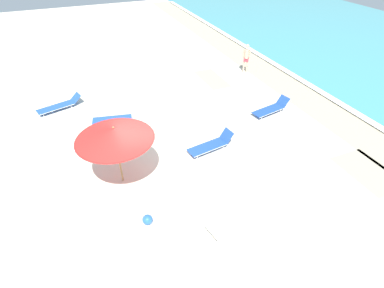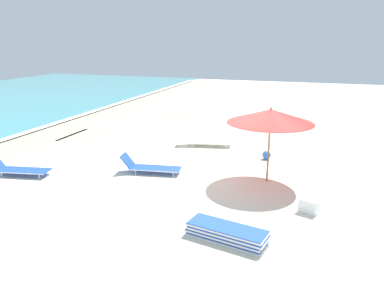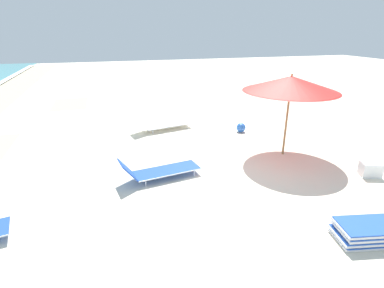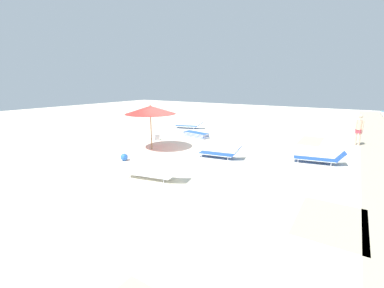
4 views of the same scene
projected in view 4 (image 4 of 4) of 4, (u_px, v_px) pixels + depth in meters
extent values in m
cube|color=beige|center=(175.00, 153.00, 13.46)|extent=(60.00, 60.00, 0.16)
cube|color=#B3A68B|center=(311.00, 141.00, 15.82)|extent=(2.89, 1.26, 0.00)
cube|color=#B3A68B|center=(331.00, 221.00, 6.65)|extent=(2.42, 1.63, 0.00)
cylinder|color=#9E7547|center=(151.00, 130.00, 13.59)|extent=(0.06, 0.06, 2.12)
cone|color=red|center=(150.00, 110.00, 13.35)|extent=(2.66, 2.66, 0.42)
cylinder|color=#A4221E|center=(150.00, 114.00, 13.39)|extent=(2.58, 2.58, 0.01)
sphere|color=#9E7547|center=(150.00, 105.00, 13.29)|extent=(0.07, 0.07, 0.07)
cube|color=blue|center=(196.00, 136.00, 16.88)|extent=(0.95, 1.88, 0.03)
cube|color=silver|center=(196.00, 137.00, 16.88)|extent=(0.97, 1.92, 0.04)
cube|color=blue|center=(196.00, 135.00, 16.84)|extent=(0.95, 1.88, 0.03)
cube|color=silver|center=(196.00, 136.00, 16.85)|extent=(0.97, 1.92, 0.04)
cube|color=blue|center=(196.00, 134.00, 16.86)|extent=(0.95, 1.88, 0.03)
cube|color=silver|center=(196.00, 134.00, 16.86)|extent=(0.97, 1.92, 0.04)
cube|color=blue|center=(196.00, 133.00, 16.82)|extent=(0.95, 1.88, 0.03)
cube|color=silver|center=(196.00, 133.00, 16.83)|extent=(0.97, 1.92, 0.04)
cube|color=blue|center=(314.00, 159.00, 11.44)|extent=(0.91, 1.77, 0.03)
cylinder|color=silver|center=(314.00, 157.00, 11.71)|extent=(0.35, 1.66, 0.03)
cylinder|color=silver|center=(314.00, 161.00, 11.17)|extent=(0.35, 1.66, 0.03)
cube|color=blue|center=(341.00, 157.00, 11.03)|extent=(0.64, 0.47, 0.45)
cylinder|color=silver|center=(298.00, 158.00, 11.93)|extent=(0.03, 0.03, 0.16)
cylinder|color=silver|center=(298.00, 161.00, 11.47)|extent=(0.03, 0.03, 0.16)
cylinder|color=silver|center=(330.00, 161.00, 11.46)|extent=(0.03, 0.03, 0.16)
cylinder|color=silver|center=(331.00, 164.00, 11.00)|extent=(0.03, 0.03, 0.16)
cube|color=blue|center=(186.00, 126.00, 20.16)|extent=(1.09, 1.87, 0.03)
cylinder|color=silver|center=(187.00, 125.00, 20.44)|extent=(0.54, 1.70, 0.03)
cylinder|color=silver|center=(185.00, 127.00, 19.88)|extent=(0.54, 1.70, 0.03)
cube|color=blue|center=(200.00, 125.00, 19.84)|extent=(0.68, 0.60, 0.36)
cylinder|color=silver|center=(179.00, 126.00, 20.60)|extent=(0.03, 0.03, 0.16)
cylinder|color=silver|center=(177.00, 127.00, 20.13)|extent=(0.03, 0.03, 0.16)
cylinder|color=silver|center=(195.00, 127.00, 20.24)|extent=(0.03, 0.03, 0.16)
cylinder|color=silver|center=(194.00, 128.00, 19.77)|extent=(0.03, 0.03, 0.16)
cube|color=white|center=(150.00, 174.00, 9.58)|extent=(0.96, 1.87, 0.03)
cylinder|color=silver|center=(154.00, 171.00, 9.86)|extent=(0.40, 1.75, 0.03)
cylinder|color=silver|center=(146.00, 177.00, 9.31)|extent=(0.40, 1.75, 0.03)
cube|color=white|center=(177.00, 173.00, 9.17)|extent=(0.66, 0.56, 0.36)
cylinder|color=silver|center=(138.00, 172.00, 10.07)|extent=(0.03, 0.03, 0.16)
cylinder|color=silver|center=(130.00, 176.00, 9.61)|extent=(0.03, 0.03, 0.16)
cylinder|color=silver|center=(170.00, 176.00, 9.60)|extent=(0.03, 0.03, 0.16)
cylinder|color=silver|center=(164.00, 181.00, 9.14)|extent=(0.03, 0.03, 0.16)
cube|color=blue|center=(216.00, 154.00, 12.27)|extent=(0.85, 1.73, 0.03)
cylinder|color=silver|center=(218.00, 152.00, 12.53)|extent=(0.29, 1.64, 0.03)
cylinder|color=silver|center=(214.00, 155.00, 12.00)|extent=(0.29, 1.64, 0.03)
cube|color=blue|center=(237.00, 152.00, 11.83)|extent=(0.63, 0.45, 0.45)
cylinder|color=silver|center=(205.00, 153.00, 12.77)|extent=(0.03, 0.03, 0.16)
cylinder|color=silver|center=(202.00, 156.00, 12.31)|extent=(0.03, 0.03, 0.16)
cylinder|color=silver|center=(231.00, 156.00, 12.27)|extent=(0.03, 0.03, 0.16)
cylinder|color=silver|center=(228.00, 159.00, 11.81)|extent=(0.03, 0.03, 0.16)
cylinder|color=beige|center=(359.00, 138.00, 14.51)|extent=(0.11, 0.11, 0.90)
cylinder|color=beige|center=(356.00, 137.00, 14.69)|extent=(0.11, 0.11, 0.90)
cube|color=#D13D4C|center=(359.00, 131.00, 14.51)|extent=(0.32, 0.35, 0.24)
cylinder|color=beige|center=(360.00, 125.00, 14.43)|extent=(0.27, 0.27, 0.55)
cylinder|color=beige|center=(363.00, 126.00, 14.26)|extent=(0.08, 0.08, 0.55)
cylinder|color=beige|center=(356.00, 125.00, 14.60)|extent=(0.08, 0.08, 0.55)
sphere|color=beige|center=(361.00, 116.00, 14.32)|extent=(0.21, 0.21, 0.21)
sphere|color=blue|center=(124.00, 157.00, 11.77)|extent=(0.33, 0.33, 0.33)
cube|color=white|center=(155.00, 137.00, 16.06)|extent=(0.48, 0.57, 0.32)
cube|color=white|center=(155.00, 134.00, 16.01)|extent=(0.50, 0.59, 0.05)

